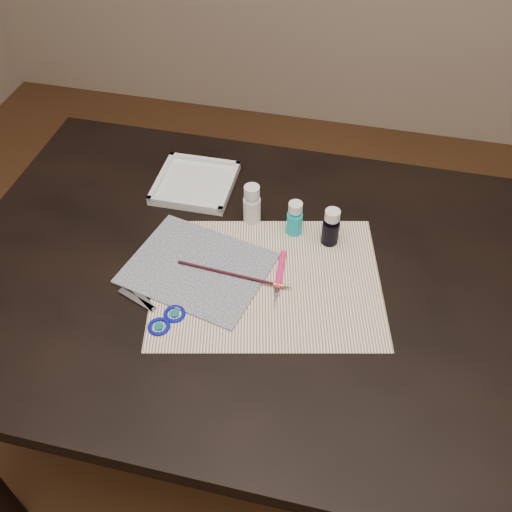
% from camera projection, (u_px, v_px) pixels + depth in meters
% --- Properties ---
extents(ground, '(3.50, 3.50, 0.02)m').
position_uv_depth(ground, '(256.00, 436.00, 1.76)').
color(ground, '#422614').
rests_on(ground, ground).
extents(table, '(1.30, 0.90, 0.75)m').
position_uv_depth(table, '(256.00, 369.00, 1.48)').
color(table, black).
rests_on(table, ground).
extents(paper, '(0.54, 0.46, 0.00)m').
position_uv_depth(paper, '(267.00, 281.00, 1.19)').
color(paper, white).
rests_on(paper, table).
extents(canvas, '(0.33, 0.28, 0.00)m').
position_uv_depth(canvas, '(197.00, 268.00, 1.21)').
color(canvas, black).
rests_on(canvas, paper).
extents(paint_bottle_white, '(0.04, 0.04, 0.10)m').
position_uv_depth(paint_bottle_white, '(252.00, 204.00, 1.28)').
color(paint_bottle_white, silver).
rests_on(paint_bottle_white, table).
extents(paint_bottle_cyan, '(0.04, 0.04, 0.09)m').
position_uv_depth(paint_bottle_cyan, '(295.00, 218.00, 1.26)').
color(paint_bottle_cyan, '#12B8C6').
rests_on(paint_bottle_cyan, table).
extents(paint_bottle_navy, '(0.04, 0.04, 0.09)m').
position_uv_depth(paint_bottle_navy, '(331.00, 227.00, 1.23)').
color(paint_bottle_navy, black).
rests_on(paint_bottle_navy, table).
extents(paintbrush, '(0.25, 0.02, 0.01)m').
position_uv_depth(paintbrush, '(235.00, 275.00, 1.18)').
color(paintbrush, black).
rests_on(paintbrush, canvas).
extents(craft_knife, '(0.02, 0.16, 0.01)m').
position_uv_depth(craft_knife, '(279.00, 279.00, 1.18)').
color(craft_knife, '#FF1F6B').
rests_on(craft_knife, paper).
extents(scissors, '(0.19, 0.14, 0.01)m').
position_uv_depth(scissors, '(146.00, 308.00, 1.13)').
color(scissors, silver).
rests_on(scissors, table).
extents(palette_tray, '(0.19, 0.19, 0.02)m').
position_uv_depth(palette_tray, '(195.00, 183.00, 1.39)').
color(palette_tray, white).
rests_on(palette_tray, table).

